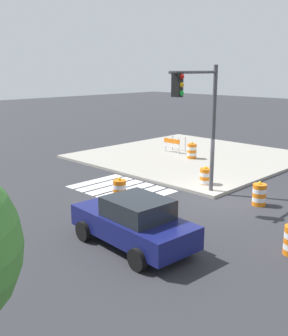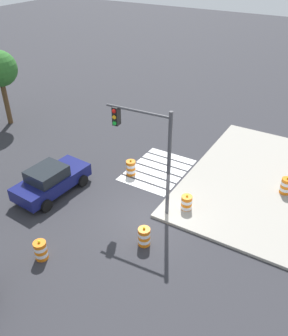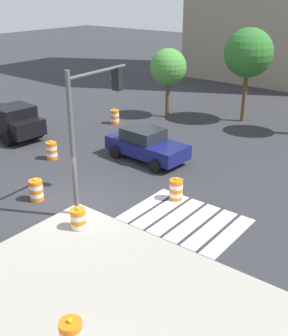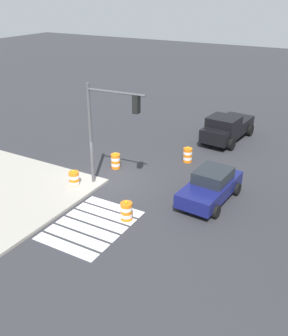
% 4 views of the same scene
% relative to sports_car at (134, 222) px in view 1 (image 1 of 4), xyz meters
% --- Properties ---
extents(ground_plane, '(120.00, 120.00, 0.00)m').
position_rel_sports_car_xyz_m(ground_plane, '(0.92, -5.69, -0.81)').
color(ground_plane, '#2D2D33').
extents(sidewalk_corner, '(12.00, 12.00, 0.15)m').
position_rel_sports_car_xyz_m(sidewalk_corner, '(6.92, -11.69, -0.74)').
color(sidewalk_corner, '#9E998E').
rests_on(sidewalk_corner, ground).
extents(crosswalk_stripes, '(4.35, 3.20, 0.02)m').
position_rel_sports_car_xyz_m(crosswalk_stripes, '(4.92, -3.89, -0.80)').
color(crosswalk_stripes, silver).
rests_on(crosswalk_stripes, ground).
extents(sports_car, '(4.41, 2.36, 1.63)m').
position_rel_sports_car_xyz_m(sports_car, '(0.00, 0.00, 0.00)').
color(sports_car, navy).
rests_on(sports_car, ground).
extents(traffic_barrel_near_corner, '(0.56, 0.56, 1.02)m').
position_rel_sports_car_xyz_m(traffic_barrel_near_corner, '(2.33, -6.98, -0.36)').
color(traffic_barrel_near_corner, orange).
rests_on(traffic_barrel_near_corner, ground).
extents(traffic_barrel_median_near, '(0.56, 0.56, 1.02)m').
position_rel_sports_car_xyz_m(traffic_barrel_median_near, '(3.71, -2.74, -0.36)').
color(traffic_barrel_median_near, orange).
rests_on(traffic_barrel_median_near, ground).
extents(traffic_barrel_far_curb, '(0.56, 0.56, 1.02)m').
position_rel_sports_car_xyz_m(traffic_barrel_far_curb, '(-0.83, -6.37, -0.36)').
color(traffic_barrel_far_curb, orange).
rests_on(traffic_barrel_far_curb, ground).
extents(traffic_barrel_on_sidewalk, '(0.56, 0.56, 1.02)m').
position_rel_sports_car_xyz_m(traffic_barrel_on_sidewalk, '(6.29, -10.99, -0.21)').
color(traffic_barrel_on_sidewalk, orange).
rests_on(traffic_barrel_on_sidewalk, sidewalk_corner).
extents(construction_barricade, '(1.30, 0.80, 1.00)m').
position_rel_sports_car_xyz_m(construction_barricade, '(8.37, -11.68, -0.09)').
color(construction_barricade, silver).
rests_on(construction_barricade, sidewalk_corner).
extents(traffic_light_pole, '(0.57, 3.29, 5.50)m').
position_rel_sports_car_xyz_m(traffic_light_pole, '(1.43, -5.16, 3.10)').
color(traffic_light_pole, '#4C4C51').
rests_on(traffic_light_pole, sidewalk_corner).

